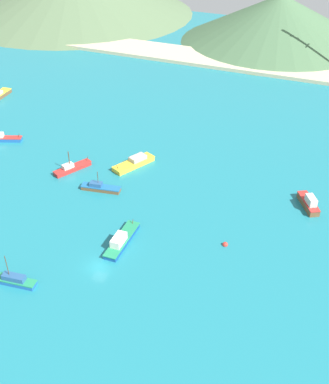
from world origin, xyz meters
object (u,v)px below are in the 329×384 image
Objects in this scene: fishing_boat_11 at (134,163)px; fishing_boat_12 at (100,187)px; fishing_boat_2 at (0,94)px; fishing_boat_6 at (10,279)px; buoy_1 at (225,245)px; fishing_boat_10 at (309,203)px; fishing_boat_8 at (72,168)px; fishing_boat_0 at (0,138)px; fishing_boat_7 at (121,240)px.

fishing_boat_12 is at bearing -101.62° from fishing_boat_11.
fishing_boat_12 is (52.42, -32.92, -0.09)m from fishing_boat_2.
fishing_boat_6 is (51.65, -63.55, -0.05)m from fishing_boat_2.
fishing_boat_6 reaches higher than buoy_1.
fishing_boat_6 is 60.38m from fishing_boat_10.
fishing_boat_6 reaches higher than fishing_boat_12.
fishing_boat_12 is (9.95, -4.60, -0.07)m from fishing_boat_8.
fishing_boat_10 is (77.51, 0.94, 0.29)m from fishing_boat_0.
fishing_boat_2 is at bearing 147.87° from fishing_boat_12.
fishing_boat_11 is at bearing 3.33° from fishing_boat_0.
fishing_boat_12 reaches higher than fishing_boat_10.
fishing_boat_6 is 1.12× the size of fishing_boat_8.
fishing_boat_0 reaches higher than fishing_boat_2.
fishing_boat_12 is at bearing 88.54° from fishing_boat_6.
fishing_boat_2 is at bearing 159.28° from fishing_boat_11.
fishing_boat_6 is at bearing -94.38° from fishing_boat_11.
fishing_boat_12 is at bearing -32.13° from fishing_boat_2.
fishing_boat_8 is at bearing 104.59° from fishing_boat_6.
fishing_boat_2 reaches higher than buoy_1.
fishing_boat_10 is at bearing 6.82° from fishing_boat_8.
fishing_boat_2 is 7.83× the size of buoy_1.
buoy_1 is at bearing -25.87° from fishing_boat_2.
fishing_boat_10 is at bearing 0.69° from fishing_boat_0.
fishing_boat_6 is 1.16× the size of fishing_boat_12.
fishing_boat_11 is at bearing 145.23° from buoy_1.
fishing_boat_6 is 0.92× the size of fishing_boat_7.
fishing_boat_2 is 97.94m from fishing_boat_10.
fishing_boat_12 is 31.37m from buoy_1.
fishing_boat_6 reaches higher than fishing_boat_0.
fishing_boat_7 reaches higher than fishing_boat_2.
fishing_boat_12 is (-2.50, -12.15, -0.12)m from fishing_boat_11.
fishing_boat_11 is at bearing -20.72° from fishing_boat_2.
fishing_boat_8 reaches higher than fishing_boat_11.
fishing_boat_6 is 39.03m from buoy_1.
fishing_boat_11 is (54.92, -20.77, 0.03)m from fishing_boat_2.
fishing_boat_0 is 37.06m from fishing_boat_11.
fishing_boat_0 is 1.30× the size of fishing_boat_2.
fishing_boat_7 is at bearing -69.66° from fishing_boat_11.
fishing_boat_12 reaches higher than fishing_boat_11.
fishing_boat_11 is 1.23× the size of fishing_boat_12.
fishing_boat_8 is (42.48, -28.32, -0.02)m from fishing_boat_2.
fishing_boat_7 is 28.21m from fishing_boat_11.
buoy_1 is at bearing -16.38° from fishing_boat_8.
fishing_boat_6 is (33.72, -40.63, -0.12)m from fishing_boat_0.
fishing_boat_2 is at bearing 129.10° from fishing_boat_6.
fishing_boat_8 reaches higher than fishing_boat_10.
fishing_boat_7 is (46.80, -24.30, 0.01)m from fishing_boat_0.
fishing_boat_7 is 1.26× the size of fishing_boat_12.
fishing_boat_7 is 18.87m from fishing_boat_12.
fishing_boat_12 is at bearing -24.82° from fishing_boat_8.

